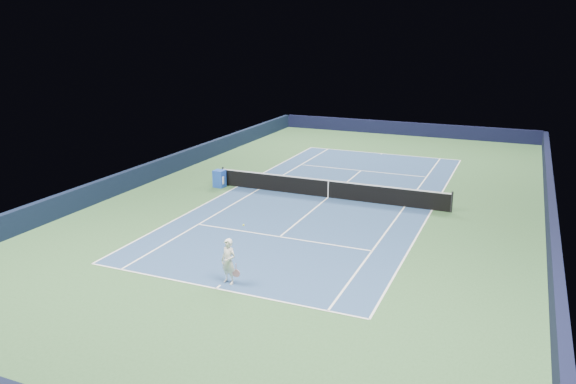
% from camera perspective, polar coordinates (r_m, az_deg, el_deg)
% --- Properties ---
extents(ground, '(40.00, 40.00, 0.00)m').
position_cam_1_polar(ground, '(30.11, 4.09, -0.57)').
color(ground, '#2E542D').
rests_on(ground, ground).
extents(wall_far, '(22.00, 0.35, 1.10)m').
position_cam_1_polar(wall_far, '(48.71, 11.82, 6.32)').
color(wall_far, black).
rests_on(wall_far, ground).
extents(wall_right, '(0.35, 40.00, 1.10)m').
position_cam_1_polar(wall_right, '(28.53, 25.13, -1.94)').
color(wall_right, black).
rests_on(wall_right, ground).
extents(wall_left, '(0.35, 40.00, 1.10)m').
position_cam_1_polar(wall_left, '(34.87, -12.96, 2.34)').
color(wall_left, black).
rests_on(wall_left, ground).
extents(court_surface, '(10.97, 23.77, 0.01)m').
position_cam_1_polar(court_surface, '(30.11, 4.09, -0.56)').
color(court_surface, navy).
rests_on(court_surface, ground).
extents(baseline_far, '(10.97, 0.08, 0.00)m').
position_cam_1_polar(baseline_far, '(41.19, 9.53, 3.88)').
color(baseline_far, white).
rests_on(baseline_far, ground).
extents(baseline_near, '(10.97, 0.08, 0.00)m').
position_cam_1_polar(baseline_near, '(19.98, -7.31, -9.70)').
color(baseline_near, white).
rests_on(baseline_near, ground).
extents(sideline_doubles_right, '(0.08, 23.77, 0.00)m').
position_cam_1_polar(sideline_doubles_right, '(28.90, 14.43, -1.78)').
color(sideline_doubles_right, white).
rests_on(sideline_doubles_right, ground).
extents(sideline_doubles_left, '(0.08, 23.77, 0.00)m').
position_cam_1_polar(sideline_doubles_left, '(32.23, -5.16, 0.56)').
color(sideline_doubles_left, white).
rests_on(sideline_doubles_left, ground).
extents(sideline_singles_right, '(0.08, 23.77, 0.00)m').
position_cam_1_polar(sideline_singles_right, '(29.11, 11.77, -1.47)').
color(sideline_singles_right, white).
rests_on(sideline_singles_right, ground).
extents(sideline_singles_left, '(0.08, 23.77, 0.00)m').
position_cam_1_polar(sideline_singles_left, '(31.62, -2.97, 0.29)').
color(sideline_singles_left, white).
rests_on(sideline_singles_left, ground).
extents(service_line_far, '(8.23, 0.08, 0.00)m').
position_cam_1_polar(service_line_far, '(36.01, 7.43, 2.17)').
color(service_line_far, white).
rests_on(service_line_far, ground).
extents(service_line_near, '(8.23, 0.08, 0.00)m').
position_cam_1_polar(service_line_near, '(24.46, -0.84, -4.57)').
color(service_line_near, white).
rests_on(service_line_near, ground).
extents(center_service_line, '(0.08, 12.80, 0.00)m').
position_cam_1_polar(center_service_line, '(30.11, 4.09, -0.55)').
color(center_service_line, white).
rests_on(center_service_line, ground).
extents(center_mark_far, '(0.08, 0.30, 0.00)m').
position_cam_1_polar(center_mark_far, '(41.05, 9.48, 3.84)').
color(center_mark_far, white).
rests_on(center_mark_far, ground).
extents(center_mark_near, '(0.08, 0.30, 0.00)m').
position_cam_1_polar(center_mark_near, '(20.10, -7.09, -9.53)').
color(center_mark_near, white).
rests_on(center_mark_near, ground).
extents(tennis_net, '(12.90, 0.10, 1.07)m').
position_cam_1_polar(tennis_net, '(29.97, 4.11, 0.35)').
color(tennis_net, black).
rests_on(tennis_net, ground).
extents(sponsor_cube, '(0.65, 0.58, 0.98)m').
position_cam_1_polar(sponsor_cube, '(32.17, -6.98, 1.36)').
color(sponsor_cube, '#1E48B6').
rests_on(sponsor_cube, ground).
extents(tennis_player, '(0.81, 1.30, 1.91)m').
position_cam_1_polar(tennis_player, '(20.00, -6.05, -7.03)').
color(tennis_player, white).
rests_on(tennis_player, ground).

